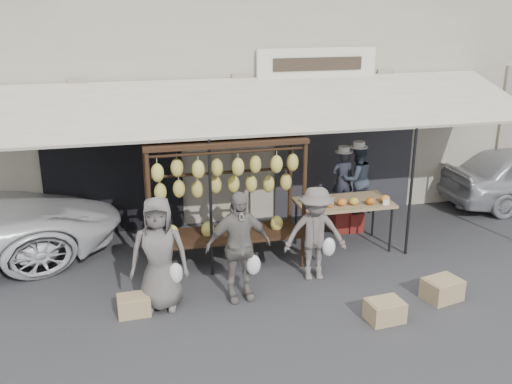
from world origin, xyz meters
TOP-DOWN VIEW (x-y plane):
  - ground_plane at (0.00, 0.00)m, footprint 90.00×90.00m
  - shophouse at (-0.00, 6.50)m, footprint 24.00×6.15m
  - awning at (0.01, 2.28)m, footprint 10.00×2.35m
  - banana_rack at (-0.71, 1.44)m, footprint 2.60×0.90m
  - produce_table at (1.49, 1.63)m, footprint 1.70×0.90m
  - vendor_left at (1.75, 2.42)m, footprint 0.44×0.30m
  - vendor_right at (2.03, 2.37)m, footprint 0.70×0.57m
  - customer_left at (-1.90, 0.29)m, footprint 0.92×0.68m
  - customer_mid at (-0.74, 0.29)m, footprint 1.04×0.51m
  - customer_right at (0.59, 0.65)m, footprint 1.08×0.72m
  - stool_left at (1.75, 2.42)m, footprint 0.39×0.39m
  - stool_right at (2.03, 2.37)m, footprint 0.29×0.29m
  - crate_near_a at (1.14, -0.83)m, footprint 0.54×0.43m
  - crate_near_b at (2.25, -0.47)m, footprint 0.62×0.53m
  - crate_far at (-2.31, 0.18)m, footprint 0.48×0.37m

SIDE VIEW (x-z plane):
  - ground_plane at x=0.00m, z-range 0.00..0.00m
  - crate_far at x=-2.31m, z-range 0.00..0.28m
  - crate_near_a at x=1.14m, z-range 0.00..0.30m
  - crate_near_b at x=2.25m, z-range 0.00..0.33m
  - stool_right at x=2.03m, z-range 0.00..0.40m
  - stool_left at x=1.75m, z-range 0.00..0.46m
  - customer_right at x=0.59m, z-range 0.00..1.56m
  - customer_mid at x=-0.74m, z-range 0.00..1.71m
  - customer_left at x=-1.90m, z-range 0.00..1.71m
  - produce_table at x=1.49m, z-range 0.35..1.39m
  - vendor_left at x=1.75m, z-range 0.46..1.64m
  - vendor_right at x=2.03m, z-range 0.40..1.73m
  - banana_rack at x=-0.71m, z-range 0.44..2.68m
  - awning at x=0.01m, z-range 1.12..4.03m
  - shophouse at x=0.00m, z-range 0.00..7.30m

